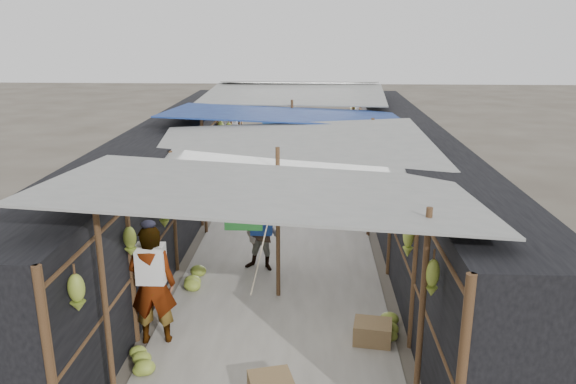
% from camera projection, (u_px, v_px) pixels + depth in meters
% --- Properties ---
extents(aisle_slab, '(3.60, 16.00, 0.02)m').
position_uv_depth(aisle_slab, '(288.00, 226.00, 12.96)').
color(aisle_slab, '#9E998E').
rests_on(aisle_slab, ground).
extents(stall_left, '(1.40, 15.00, 2.30)m').
position_uv_depth(stall_left, '(169.00, 177.00, 12.75)').
color(stall_left, black).
rests_on(stall_left, ground).
extents(stall_right, '(1.40, 15.00, 2.30)m').
position_uv_depth(stall_right, '(408.00, 180.00, 12.52)').
color(stall_right, black).
rests_on(stall_right, ground).
extents(crate_mid, '(0.60, 0.51, 0.32)m').
position_uv_depth(crate_mid, '(372.00, 333.00, 8.15)').
color(crate_mid, olive).
rests_on(crate_mid, ground).
extents(crate_back, '(0.48, 0.44, 0.25)m').
position_uv_depth(crate_back, '(254.00, 200.00, 14.46)').
color(crate_back, olive).
rests_on(crate_back, ground).
extents(black_basin, '(0.55, 0.55, 0.17)m').
position_uv_depth(black_basin, '(335.00, 181.00, 16.40)').
color(black_basin, black).
rests_on(black_basin, ground).
extents(vendor_elderly, '(0.70, 0.50, 1.81)m').
position_uv_depth(vendor_elderly, '(153.00, 285.00, 7.98)').
color(vendor_elderly, white).
rests_on(vendor_elderly, ground).
extents(shopper_blue, '(0.79, 0.69, 1.40)m').
position_uv_depth(shopper_blue, '(262.00, 235.00, 10.45)').
color(shopper_blue, '#2044A0').
rests_on(shopper_blue, ground).
extents(vendor_seated, '(0.51, 0.64, 0.86)m').
position_uv_depth(vendor_seated, '(330.00, 187.00, 14.58)').
color(vendor_seated, '#4B4641').
rests_on(vendor_seated, ground).
extents(market_canopy, '(5.62, 15.20, 2.77)m').
position_uv_depth(market_canopy, '(290.00, 120.00, 12.60)').
color(market_canopy, brown).
rests_on(market_canopy, ground).
extents(hanging_bananas, '(3.94, 14.09, 0.85)m').
position_uv_depth(hanging_bananas, '(277.00, 156.00, 12.49)').
color(hanging_bananas, olive).
rests_on(hanging_bananas, ground).
extents(floor_bananas, '(3.96, 8.23, 0.36)m').
position_uv_depth(floor_bananas, '(263.00, 229.00, 12.33)').
color(floor_bananas, olive).
rests_on(floor_bananas, ground).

